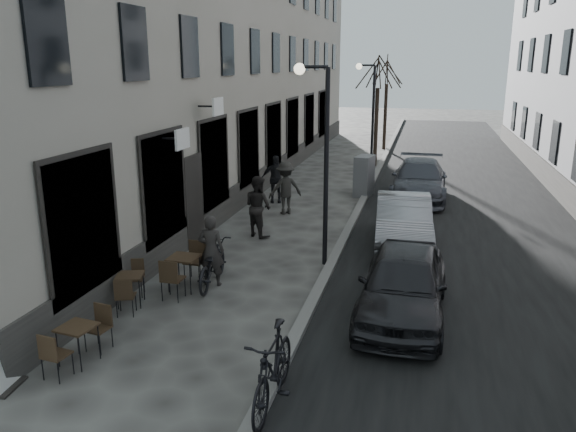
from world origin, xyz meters
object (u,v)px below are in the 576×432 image
at_px(sign_board, 1,363).
at_px(utility_cabinet, 364,176).
at_px(car_near, 403,284).
at_px(pedestrian_mid, 285,188).
at_px(pedestrian_far, 275,179).
at_px(bicycle, 212,264).
at_px(pedestrian_near, 258,206).
at_px(streetlamp_far, 369,108).
at_px(tree_near, 378,72).
at_px(car_mid, 403,221).
at_px(bistro_set_a, 78,341).
at_px(streetlamp_near, 320,143).
at_px(bistro_set_c, 184,269).
at_px(tree_far, 387,71).
at_px(car_far, 419,180).
at_px(bistro_set_b, 130,286).
at_px(moped, 273,369).

height_order(sign_board, utility_cabinet, utility_cabinet).
distance_m(utility_cabinet, car_near, 11.07).
bearing_deg(pedestrian_mid, pedestrian_far, -95.82).
height_order(bicycle, pedestrian_near, pedestrian_near).
relative_size(sign_board, bicycle, 0.55).
bearing_deg(bicycle, car_near, 166.02).
relative_size(pedestrian_mid, pedestrian_far, 1.02).
relative_size(sign_board, pedestrian_near, 0.59).
bearing_deg(streetlamp_far, tree_near, 88.62).
relative_size(pedestrian_near, car_mid, 0.43).
xyz_separation_m(bistro_set_a, car_near, (5.39, 3.26, 0.30)).
bearing_deg(streetlamp_near, car_mid, 45.17).
bearing_deg(tree_near, car_near, -82.88).
bearing_deg(bistro_set_c, pedestrian_mid, 86.16).
bearing_deg(car_near, pedestrian_near, 135.70).
bearing_deg(car_near, utility_cabinet, 102.28).
bearing_deg(streetlamp_far, car_near, -81.18).
bearing_deg(car_mid, tree_far, 91.99).
height_order(utility_cabinet, pedestrian_near, pedestrian_near).
xyz_separation_m(pedestrian_near, pedestrian_mid, (0.16, 2.75, -0.02)).
distance_m(bicycle, car_far, 11.20).
distance_m(bistro_set_c, pedestrian_near, 4.46).
xyz_separation_m(pedestrian_far, car_far, (5.24, 1.95, -0.16)).
distance_m(bistro_set_b, sign_board, 3.46).
bearing_deg(tree_far, sign_board, -97.97).
height_order(tree_far, car_near, tree_far).
xyz_separation_m(tree_near, tree_far, (0.00, 6.00, 0.00)).
bearing_deg(sign_board, streetlamp_far, 72.58).
distance_m(utility_cabinet, pedestrian_far, 3.66).
distance_m(tree_far, bistro_set_c, 23.97).
bearing_deg(bistro_set_a, moped, 1.24).
height_order(tree_near, tree_far, same).
height_order(car_mid, moped, car_mid).
relative_size(pedestrian_near, pedestrian_mid, 1.02).
bearing_deg(streetlamp_near, pedestrian_far, 114.47).
xyz_separation_m(pedestrian_near, car_mid, (4.29, 0.11, -0.21)).
distance_m(sign_board, pedestrian_near, 9.09).
bearing_deg(bistro_set_b, bistro_set_c, 36.18).
relative_size(streetlamp_far, car_mid, 1.17).
relative_size(bistro_set_a, utility_cabinet, 0.91).
height_order(bistro_set_a, pedestrian_far, pedestrian_far).
height_order(bistro_set_c, bicycle, bicycle).
bearing_deg(bistro_set_a, streetlamp_far, 87.97).
height_order(streetlamp_far, tree_near, tree_near).
bearing_deg(streetlamp_far, bistro_set_c, -100.53).
relative_size(streetlamp_near, pedestrian_far, 2.84).
xyz_separation_m(utility_cabinet, car_far, (2.12, 0.02, -0.06)).
xyz_separation_m(bistro_set_b, pedestrian_mid, (1.39, 8.24, 0.49)).
bearing_deg(bistro_set_c, streetlamp_near, 43.39).
bearing_deg(bistro_set_a, bicycle, 84.43).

